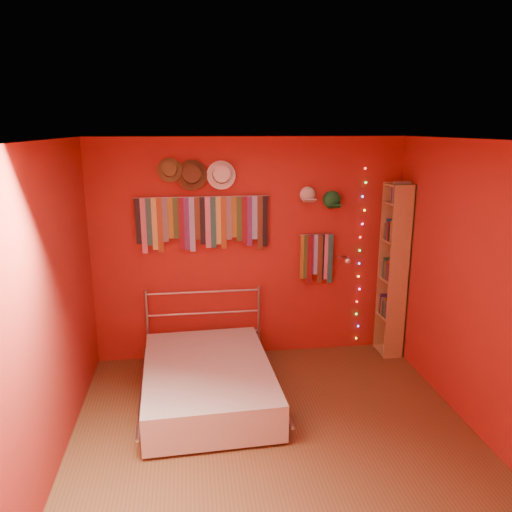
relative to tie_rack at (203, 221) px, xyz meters
name	(u,v)px	position (x,y,z in m)	size (l,w,h in m)	color
ground	(276,441)	(0.53, -1.68, -1.61)	(3.50, 3.50, 0.00)	brown
back_wall	(250,250)	(0.53, 0.07, -0.36)	(3.50, 0.02, 2.50)	maroon
right_wall	(484,293)	(2.28, -1.68, -0.36)	(0.02, 3.50, 2.50)	maroon
left_wall	(47,313)	(-1.22, -1.68, -0.36)	(0.02, 3.50, 2.50)	maroon
ceiling	(280,140)	(0.53, -1.68, 0.89)	(3.50, 3.50, 0.02)	white
tie_rack	(203,221)	(0.00, 0.00, 0.00)	(1.45, 0.03, 0.60)	#A8A8AD
small_tie_rack	(317,257)	(1.28, 0.00, -0.45)	(0.40, 0.03, 0.59)	#A8A8AD
fedora_olive	(169,170)	(-0.33, -0.03, 0.55)	(0.26, 0.14, 0.25)	brown
fedora_brown	(192,174)	(-0.10, -0.04, 0.50)	(0.33, 0.18, 0.32)	#4F341C
fedora_white	(221,175)	(0.21, -0.03, 0.50)	(0.31, 0.17, 0.30)	white
cap_white	(308,195)	(1.16, 0.01, 0.26)	(0.18, 0.22, 0.18)	silver
cap_green	(332,200)	(1.44, 0.01, 0.20)	(0.19, 0.24, 0.19)	#186C2D
fairy_lights	(360,257)	(1.81, 0.03, -0.48)	(0.06, 0.02, 2.06)	#FF3333
reading_lamp	(347,260)	(1.58, -0.18, -0.45)	(0.08, 0.32, 0.10)	#A8A8AD
bookshelf	(397,270)	(2.18, -0.15, -0.59)	(0.25, 0.34, 2.00)	olive
bed	(208,381)	(-0.02, -0.94, -1.41)	(1.36, 1.80, 0.86)	#A8A8AD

